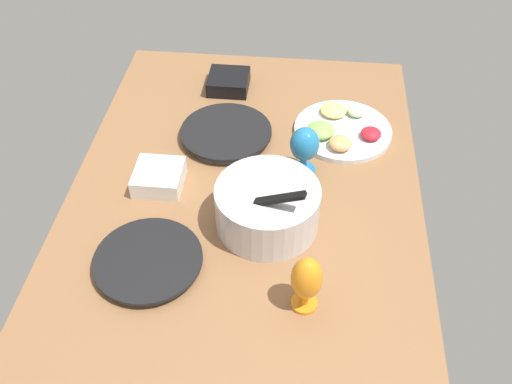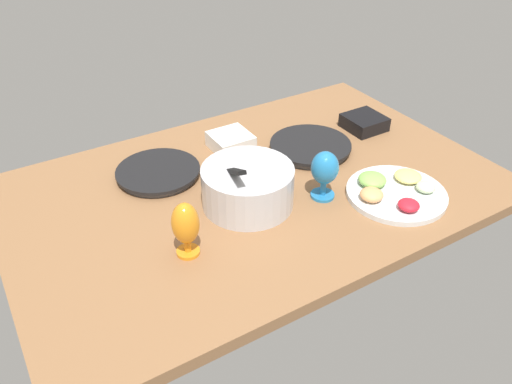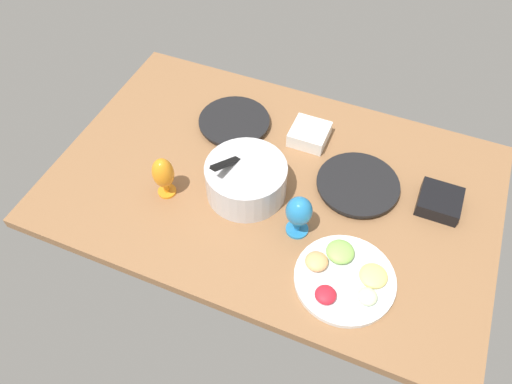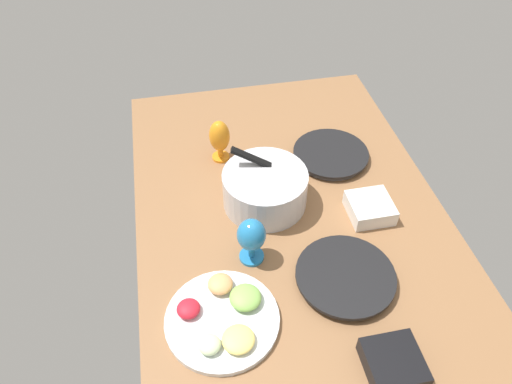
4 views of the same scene
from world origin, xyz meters
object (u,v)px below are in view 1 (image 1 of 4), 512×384
object	(u,v)px
square_bowl_white	(159,177)
square_bowl_black	(229,81)
fruit_platter	(341,129)
hurricane_glass_blue	(305,146)
mixing_bowl	(267,206)
dinner_plate_left	(226,134)
hurricane_glass_orange	(307,280)
dinner_plate_right	(148,261)

from	to	relation	value
square_bowl_white	square_bowl_black	world-z (taller)	square_bowl_white
fruit_platter	hurricane_glass_blue	bearing A→B (deg)	-30.58
mixing_bowl	square_bowl_white	size ratio (longest dim) A/B	2.03
mixing_bowl	square_bowl_black	bearing A→B (deg)	-163.14
dinner_plate_left	hurricane_glass_blue	size ratio (longest dim) A/B	1.83
square_bowl_white	hurricane_glass_blue	bearing A→B (deg)	103.50
dinner_plate_left	mixing_bowl	bearing A→B (deg)	24.47
hurricane_glass_blue	hurricane_glass_orange	distance (cm)	48.78
mixing_bowl	hurricane_glass_blue	bearing A→B (deg)	158.22
dinner_plate_right	square_bowl_white	size ratio (longest dim) A/B	2.02
fruit_platter	square_bowl_black	size ratio (longest dim) A/B	2.23
mixing_bowl	square_bowl_white	xyz separation A→B (cm)	(-12.43, -33.41, -3.80)
dinner_plate_right	hurricane_glass_blue	size ratio (longest dim) A/B	1.75
hurricane_glass_orange	square_bowl_black	size ratio (longest dim) A/B	1.18
dinner_plate_left	hurricane_glass_orange	distance (cm)	69.18
dinner_plate_right	mixing_bowl	bearing A→B (deg)	121.36
square_bowl_black	mixing_bowl	bearing A→B (deg)	16.86
dinner_plate_left	hurricane_glass_blue	world-z (taller)	hurricane_glass_blue
dinner_plate_left	square_bowl_black	distance (cm)	28.58
mixing_bowl	dinner_plate_left	bearing A→B (deg)	-155.53
dinner_plate_right	mixing_bowl	xyz separation A→B (cm)	(-17.98, 29.50, 5.50)
square_bowl_white	dinner_plate_left	bearing A→B (deg)	145.20
hurricane_glass_orange	dinner_plate_right	bearing A→B (deg)	-101.22
square_bowl_black	fruit_platter	bearing A→B (deg)	61.11
hurricane_glass_orange	hurricane_glass_blue	bearing A→B (deg)	-177.14
mixing_bowl	square_bowl_black	xyz separation A→B (cm)	(-64.95, -19.69, -4.04)
hurricane_glass_orange	fruit_platter	bearing A→B (deg)	172.24
dinner_plate_right	square_bowl_black	distance (cm)	83.52
square_bowl_black	dinner_plate_left	bearing A→B (deg)	6.13
mixing_bowl	hurricane_glass_orange	size ratio (longest dim) A/B	1.70
fruit_platter	square_bowl_black	bearing A→B (deg)	-118.89
square_bowl_white	fruit_platter	bearing A→B (deg)	119.07
mixing_bowl	square_bowl_white	bearing A→B (deg)	-110.41
square_bowl_white	square_bowl_black	size ratio (longest dim) A/B	0.98
hurricane_glass_blue	square_bowl_black	world-z (taller)	hurricane_glass_blue
hurricane_glass_blue	square_bowl_white	world-z (taller)	hurricane_glass_blue
hurricane_glass_orange	mixing_bowl	bearing A→B (deg)	-156.27
dinner_plate_left	fruit_platter	distance (cm)	37.96
hurricane_glass_blue	square_bowl_white	xyz separation A→B (cm)	(10.19, -42.45, -6.86)
dinner_plate_left	fruit_platter	world-z (taller)	fruit_platter
dinner_plate_left	hurricane_glass_orange	size ratio (longest dim) A/B	1.76
dinner_plate_right	hurricane_glass_orange	distance (cm)	42.61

